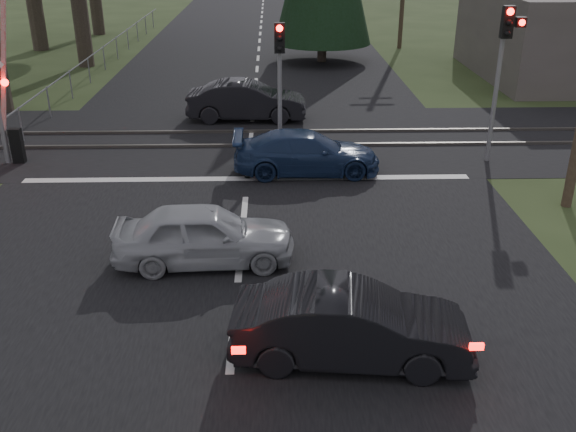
{
  "coord_description": "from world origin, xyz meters",
  "views": [
    {
      "loc": [
        0.74,
        -9.36,
        6.75
      ],
      "look_at": [
        1.05,
        2.67,
        1.3
      ],
      "focal_mm": 40.0,
      "sensor_mm": 36.0,
      "label": 1
    }
  ],
  "objects_px": {
    "traffic_signal_center": "(280,65)",
    "blue_sedan": "(306,153)",
    "crossing_signal": "(4,98)",
    "dark_hatchback": "(351,325)",
    "silver_car": "(204,235)",
    "dark_car_far": "(247,101)",
    "traffic_signal_right": "(504,55)"
  },
  "relations": [
    {
      "from": "traffic_signal_center",
      "to": "blue_sedan",
      "type": "height_order",
      "value": "traffic_signal_center"
    },
    {
      "from": "crossing_signal",
      "to": "traffic_signal_center",
      "type": "bearing_deg",
      "value": 6.15
    },
    {
      "from": "traffic_signal_center",
      "to": "dark_hatchback",
      "type": "xyz_separation_m",
      "value": [
        1.03,
        -11.06,
        -2.15
      ]
    },
    {
      "from": "dark_hatchback",
      "to": "blue_sedan",
      "type": "relative_size",
      "value": 0.93
    },
    {
      "from": "silver_car",
      "to": "blue_sedan",
      "type": "height_order",
      "value": "silver_car"
    },
    {
      "from": "dark_hatchback",
      "to": "blue_sedan",
      "type": "bearing_deg",
      "value": 7.51
    },
    {
      "from": "blue_sedan",
      "to": "dark_car_far",
      "type": "relative_size",
      "value": 0.97
    },
    {
      "from": "dark_hatchback",
      "to": "silver_car",
      "type": "height_order",
      "value": "silver_car"
    },
    {
      "from": "dark_car_far",
      "to": "dark_hatchback",
      "type": "bearing_deg",
      "value": -169.29
    },
    {
      "from": "crossing_signal",
      "to": "traffic_signal_right",
      "type": "xyz_separation_m",
      "value": [
        14.82,
        -0.31,
        1.26
      ]
    },
    {
      "from": "traffic_signal_center",
      "to": "dark_car_far",
      "type": "xyz_separation_m",
      "value": [
        -1.2,
        3.82,
        -2.07
      ]
    },
    {
      "from": "traffic_signal_center",
      "to": "dark_car_far",
      "type": "height_order",
      "value": "traffic_signal_center"
    },
    {
      "from": "traffic_signal_right",
      "to": "crossing_signal",
      "type": "bearing_deg",
      "value": 178.79
    },
    {
      "from": "crossing_signal",
      "to": "dark_car_far",
      "type": "distance_m",
      "value": 8.6
    },
    {
      "from": "traffic_signal_right",
      "to": "dark_hatchback",
      "type": "xyz_separation_m",
      "value": [
        -5.52,
        -9.86,
        -2.66
      ]
    },
    {
      "from": "crossing_signal",
      "to": "silver_car",
      "type": "bearing_deg",
      "value": -45.59
    },
    {
      "from": "blue_sedan",
      "to": "traffic_signal_right",
      "type": "bearing_deg",
      "value": -82.83
    },
    {
      "from": "traffic_signal_right",
      "to": "blue_sedan",
      "type": "height_order",
      "value": "traffic_signal_right"
    },
    {
      "from": "blue_sedan",
      "to": "dark_car_far",
      "type": "distance_m",
      "value": 6.14
    },
    {
      "from": "traffic_signal_right",
      "to": "dark_car_far",
      "type": "relative_size",
      "value": 1.06
    },
    {
      "from": "crossing_signal",
      "to": "silver_car",
      "type": "xyz_separation_m",
      "value": [
        6.52,
        -6.66,
        -1.39
      ]
    },
    {
      "from": "silver_car",
      "to": "traffic_signal_right",
      "type": "bearing_deg",
      "value": -55.1
    },
    {
      "from": "dark_car_far",
      "to": "traffic_signal_right",
      "type": "bearing_deg",
      "value": -120.76
    },
    {
      "from": "silver_car",
      "to": "traffic_signal_center",
      "type": "bearing_deg",
      "value": -15.57
    },
    {
      "from": "blue_sedan",
      "to": "dark_car_far",
      "type": "height_order",
      "value": "dark_car_far"
    },
    {
      "from": "traffic_signal_center",
      "to": "dark_hatchback",
      "type": "distance_m",
      "value": 11.32
    },
    {
      "from": "crossing_signal",
      "to": "traffic_signal_center",
      "type": "xyz_separation_m",
      "value": [
        8.27,
        0.89,
        0.75
      ]
    },
    {
      "from": "dark_hatchback",
      "to": "traffic_signal_center",
      "type": "bearing_deg",
      "value": 11.09
    },
    {
      "from": "crossing_signal",
      "to": "silver_car",
      "type": "relative_size",
      "value": 1.79
    },
    {
      "from": "traffic_signal_center",
      "to": "dark_hatchback",
      "type": "bearing_deg",
      "value": -84.68
    },
    {
      "from": "crossing_signal",
      "to": "traffic_signal_center",
      "type": "distance_m",
      "value": 8.36
    },
    {
      "from": "traffic_signal_right",
      "to": "traffic_signal_center",
      "type": "relative_size",
      "value": 1.15
    }
  ]
}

